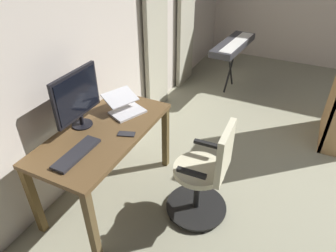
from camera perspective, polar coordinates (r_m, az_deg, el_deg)
The scene contains 11 objects.
back_room_partition at distance 3.59m, azimuth -7.63°, elevation 20.51°, with size 6.25×0.10×2.84m, color beige.
curtain_left_panel at distance 4.83m, azimuth 3.48°, elevation 21.15°, with size 0.52×0.06×2.33m, color #BAB69E.
curtain_right_panel at distance 3.98m, azimuth -2.28°, elevation 18.35°, with size 0.54×0.06×2.33m, color #BAB69E.
desk at distance 2.72m, azimuth -11.84°, elevation -2.62°, with size 1.32×0.66×0.76m.
office_chair at distance 2.64m, azimuth 7.02°, elevation -9.34°, with size 0.56×0.56×0.96m.
computer_monitor at distance 2.64m, azimuth -16.72°, elevation 5.28°, with size 0.52×0.18×0.50m.
computer_keyboard at distance 2.44m, azimuth -16.74°, elevation -4.94°, with size 0.44×0.13×0.02m, color #232328.
laptop at distance 2.87m, azimuth -8.11°, elevation 3.64°, with size 0.40×0.41×0.16m.
computer_mouse at distance 3.14m, azimuth -10.25°, elevation 5.59°, with size 0.06×0.10×0.04m, color #333338.
cell_phone_face_up at distance 2.57m, azimuth -7.80°, elevation -1.49°, with size 0.07×0.14×0.01m, color #232328.
piano_keyboard at distance 4.77m, azimuth 12.15°, elevation 14.53°, with size 1.12×0.41×0.78m.
Camera 1 is at (2.93, -1.03, 2.25)m, focal length 32.49 mm.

